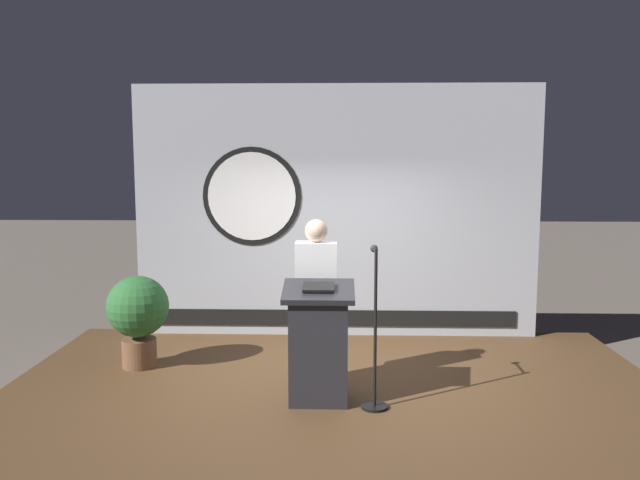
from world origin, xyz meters
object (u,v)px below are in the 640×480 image
object	(u,v)px
speaker_person	(316,301)
microphone_stand	(375,352)
potted_plant	(138,312)
podium	(319,344)

from	to	relation	value
speaker_person	microphone_stand	bearing A→B (deg)	-47.32
speaker_person	potted_plant	bearing A→B (deg)	166.75
microphone_stand	potted_plant	size ratio (longest dim) A/B	1.47
speaker_person	potted_plant	xyz separation A→B (m)	(-1.89, 0.45, -0.24)
podium	speaker_person	world-z (taller)	speaker_person
microphone_stand	speaker_person	bearing A→B (deg)	132.68
podium	potted_plant	world-z (taller)	podium
podium	potted_plant	bearing A→B (deg)	154.40
microphone_stand	potted_plant	world-z (taller)	microphone_stand
podium	microphone_stand	xyz separation A→B (m)	(0.50, -0.10, -0.04)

